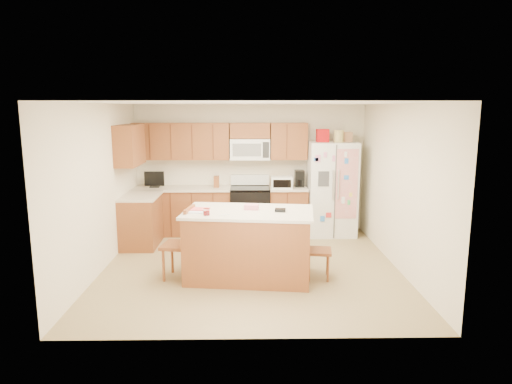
{
  "coord_description": "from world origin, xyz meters",
  "views": [
    {
      "loc": [
        -0.04,
        -6.75,
        2.43
      ],
      "look_at": [
        0.09,
        0.35,
        1.12
      ],
      "focal_mm": 32.0,
      "sensor_mm": 36.0,
      "label": 1
    }
  ],
  "objects_px": {
    "stove": "(250,210)",
    "island": "(249,244)",
    "windsor_chair_left": "(180,245)",
    "windsor_chair_back": "(255,235)",
    "windsor_chair_right": "(317,250)",
    "refrigerator": "(331,188)"
  },
  "relations": [
    {
      "from": "stove",
      "to": "windsor_chair_back",
      "type": "xyz_separation_m",
      "value": [
        0.07,
        -1.74,
        -0.02
      ]
    },
    {
      "from": "refrigerator",
      "to": "windsor_chair_back",
      "type": "height_order",
      "value": "refrigerator"
    },
    {
      "from": "stove",
      "to": "island",
      "type": "xyz_separation_m",
      "value": [
        -0.03,
        -2.38,
        0.03
      ]
    },
    {
      "from": "stove",
      "to": "windsor_chair_right",
      "type": "height_order",
      "value": "stove"
    },
    {
      "from": "refrigerator",
      "to": "windsor_chair_left",
      "type": "xyz_separation_m",
      "value": [
        -2.59,
        -2.31,
        -0.42
      ]
    },
    {
      "from": "refrigerator",
      "to": "island",
      "type": "xyz_separation_m",
      "value": [
        -1.6,
        -2.31,
        -0.42
      ]
    },
    {
      "from": "windsor_chair_left",
      "to": "windsor_chair_back",
      "type": "height_order",
      "value": "windsor_chair_left"
    },
    {
      "from": "windsor_chair_back",
      "to": "windsor_chair_right",
      "type": "height_order",
      "value": "windsor_chair_back"
    },
    {
      "from": "stove",
      "to": "refrigerator",
      "type": "height_order",
      "value": "refrigerator"
    },
    {
      "from": "island",
      "to": "windsor_chair_right",
      "type": "distance_m",
      "value": 0.99
    },
    {
      "from": "refrigerator",
      "to": "windsor_chair_back",
      "type": "bearing_deg",
      "value": -131.87
    },
    {
      "from": "stove",
      "to": "island",
      "type": "distance_m",
      "value": 2.38
    },
    {
      "from": "refrigerator",
      "to": "windsor_chair_right",
      "type": "xyz_separation_m",
      "value": [
        -0.62,
        -2.34,
        -0.51
      ]
    },
    {
      "from": "windsor_chair_right",
      "to": "stove",
      "type": "bearing_deg",
      "value": 111.6
    },
    {
      "from": "refrigerator",
      "to": "island",
      "type": "relative_size",
      "value": 1.06
    },
    {
      "from": "stove",
      "to": "island",
      "type": "relative_size",
      "value": 0.59
    },
    {
      "from": "refrigerator",
      "to": "island",
      "type": "distance_m",
      "value": 2.85
    },
    {
      "from": "stove",
      "to": "windsor_chair_left",
      "type": "height_order",
      "value": "stove"
    },
    {
      "from": "windsor_chair_left",
      "to": "windsor_chair_right",
      "type": "distance_m",
      "value": 1.98
    },
    {
      "from": "refrigerator",
      "to": "windsor_chair_right",
      "type": "relative_size",
      "value": 2.33
    },
    {
      "from": "windsor_chair_back",
      "to": "windsor_chair_right",
      "type": "bearing_deg",
      "value": -37.09
    },
    {
      "from": "stove",
      "to": "windsor_chair_back",
      "type": "height_order",
      "value": "stove"
    }
  ]
}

